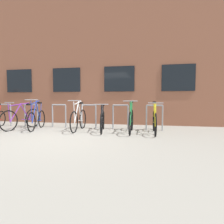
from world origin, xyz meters
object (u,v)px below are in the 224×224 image
at_px(bicycle_white, 79,119).
at_px(bicycle_yellow, 155,121).
at_px(bicycle_black, 102,120).
at_px(bicycle_purple, 22,118).
at_px(bicycle_green, 131,120).
at_px(bicycle_blue, 37,119).

bearing_deg(bicycle_white, bicycle_yellow, -0.92).
bearing_deg(bicycle_black, bicycle_purple, -178.27).
bearing_deg(bicycle_yellow, bicycle_purple, -179.22).
xyz_separation_m(bicycle_green, bicycle_yellow, (0.76, -0.01, -0.02)).
bearing_deg(bicycle_white, bicycle_purple, -177.19).
distance_m(bicycle_green, bicycle_blue, 3.41).
distance_m(bicycle_white, bicycle_black, 0.86).
height_order(bicycle_white, bicycle_black, bicycle_white).
bearing_deg(bicycle_black, bicycle_white, 179.02).
bearing_deg(bicycle_purple, bicycle_black, 1.73).
bearing_deg(bicycle_blue, bicycle_black, 1.57).
height_order(bicycle_purple, bicycle_black, bicycle_purple).
bearing_deg(bicycle_blue, bicycle_purple, -177.59).
bearing_deg(bicycle_yellow, bicycle_black, 179.11).
bearing_deg(bicycle_black, bicycle_blue, -178.43).
relative_size(bicycle_green, bicycle_white, 1.02).
relative_size(bicycle_green, bicycle_black, 1.01).
xyz_separation_m(bicycle_purple, bicycle_yellow, (4.77, 0.06, -0.01)).
relative_size(bicycle_white, bicycle_blue, 1.04).
xyz_separation_m(bicycle_black, bicycle_blue, (-2.43, -0.07, 0.01)).
relative_size(bicycle_purple, bicycle_white, 1.06).
height_order(bicycle_green, bicycle_black, bicycle_green).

